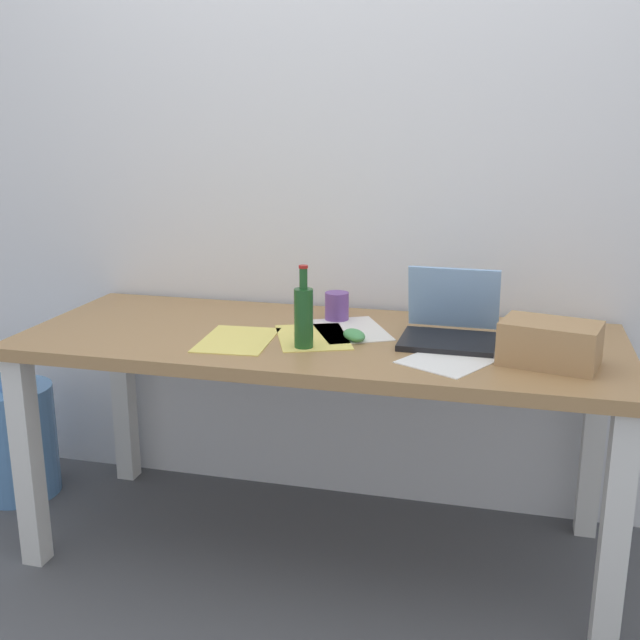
% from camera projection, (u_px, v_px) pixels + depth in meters
% --- Properties ---
extents(ground_plane, '(8.00, 8.00, 0.00)m').
position_uv_depth(ground_plane, '(320.00, 545.00, 2.57)').
color(ground_plane, '#515459').
extents(back_wall, '(5.20, 0.08, 2.60)m').
position_uv_depth(back_wall, '(350.00, 147.00, 2.64)').
color(back_wall, white).
rests_on(back_wall, ground).
extents(desk, '(1.86, 0.74, 0.74)m').
position_uv_depth(desk, '(320.00, 364.00, 2.40)').
color(desk, '#A37A4C').
rests_on(desk, ground).
extents(laptop_right, '(0.29, 0.26, 0.21)m').
position_uv_depth(laptop_right, '(450.00, 327.00, 2.31)').
color(laptop_right, black).
rests_on(laptop_right, desk).
extents(beer_bottle, '(0.06, 0.06, 0.25)m').
position_uv_depth(beer_bottle, '(304.00, 316.00, 2.23)').
color(beer_bottle, '#1E5123').
rests_on(beer_bottle, desk).
extents(computer_mouse, '(0.11, 0.12, 0.03)m').
position_uv_depth(computer_mouse, '(354.00, 335.00, 2.32)').
color(computer_mouse, '#4C9E56').
rests_on(computer_mouse, desk).
extents(cardboard_box, '(0.29, 0.22, 0.12)m').
position_uv_depth(cardboard_box, '(550.00, 343.00, 2.09)').
color(cardboard_box, tan).
rests_on(cardboard_box, desk).
extents(coffee_mug, '(0.08, 0.08, 0.09)m').
position_uv_depth(coffee_mug, '(337.00, 306.00, 2.55)').
color(coffee_mug, '#724799').
rests_on(coffee_mug, desk).
extents(paper_sheet_front_right, '(0.33, 0.36, 0.00)m').
position_uv_depth(paper_sheet_front_right, '(454.00, 358.00, 2.15)').
color(paper_sheet_front_right, white).
rests_on(paper_sheet_front_right, desk).
extents(paper_sheet_center, '(0.31, 0.35, 0.00)m').
position_uv_depth(paper_sheet_center, '(313.00, 337.00, 2.36)').
color(paper_sheet_center, '#F4E06B').
rests_on(paper_sheet_center, desk).
extents(paper_sheet_near_back, '(0.32, 0.36, 0.00)m').
position_uv_depth(paper_sheet_near_back, '(350.00, 330.00, 2.43)').
color(paper_sheet_near_back, white).
rests_on(paper_sheet_near_back, desk).
extents(paper_yellow_folder, '(0.23, 0.31, 0.00)m').
position_uv_depth(paper_yellow_folder, '(237.00, 340.00, 2.33)').
color(paper_yellow_folder, '#F4E06B').
rests_on(paper_yellow_folder, desk).
extents(water_cooler_jug, '(0.30, 0.30, 0.48)m').
position_uv_depth(water_cooler_jug, '(16.00, 439.00, 2.88)').
color(water_cooler_jug, '#598CC6').
rests_on(water_cooler_jug, ground).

